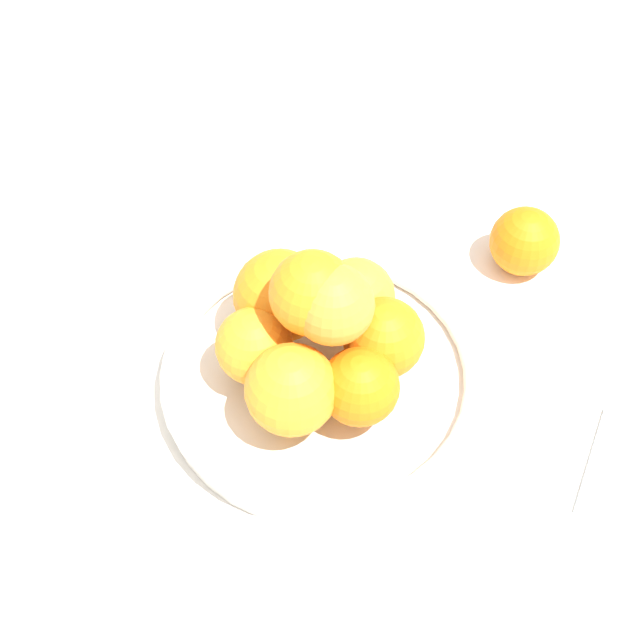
% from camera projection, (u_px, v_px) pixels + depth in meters
% --- Properties ---
extents(ground_plane, '(4.00, 4.00, 0.00)m').
position_uv_depth(ground_plane, '(320.00, 387.00, 0.81)').
color(ground_plane, white).
extents(fruit_bowl, '(0.29, 0.29, 0.03)m').
position_uv_depth(fruit_bowl, '(320.00, 377.00, 0.80)').
color(fruit_bowl, silver).
rests_on(fruit_bowl, ground_plane).
extents(orange_pile, '(0.19, 0.18, 0.13)m').
position_uv_depth(orange_pile, '(316.00, 329.00, 0.75)').
color(orange_pile, orange).
rests_on(orange_pile, fruit_bowl).
extents(stray_orange, '(0.07, 0.07, 0.07)m').
position_uv_depth(stray_orange, '(524.00, 241.00, 0.88)').
color(stray_orange, orange).
rests_on(stray_orange, ground_plane).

